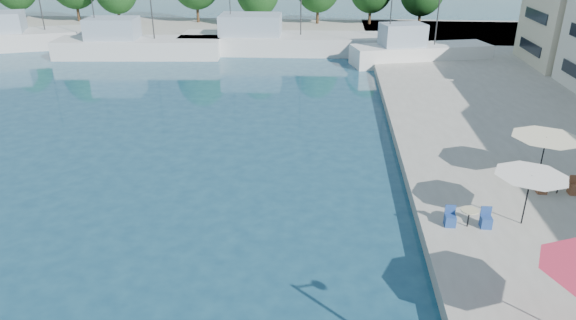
# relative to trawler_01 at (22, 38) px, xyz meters

# --- Properties ---
(quay_far) EXTENTS (90.00, 16.00, 0.60)m
(quay_far) POSITION_rel_trawler_01_xyz_m (22.97, 10.48, -0.77)
(quay_far) COLOR #9E9B8E
(quay_far) RESTS_ON ground
(trawler_01) EXTENTS (19.81, 11.67, 10.20)m
(trawler_01) POSITION_rel_trawler_01_xyz_m (0.00, 0.00, 0.00)
(trawler_01) COLOR silver
(trawler_01) RESTS_ON ground
(trawler_02) EXTENTS (16.40, 5.52, 10.20)m
(trawler_02) POSITION_rel_trawler_01_xyz_m (13.62, -3.19, 0.00)
(trawler_02) COLOR silver
(trawler_02) RESTS_ON ground
(trawler_03) EXTENTS (20.58, 5.95, 10.20)m
(trawler_03) POSITION_rel_trawler_01_xyz_m (27.32, 0.16, -0.00)
(trawler_03) COLOR silver
(trawler_03) RESTS_ON ground
(trawler_04) EXTENTS (13.38, 6.66, 10.20)m
(trawler_04) POSITION_rel_trawler_01_xyz_m (41.10, -3.97, 0.00)
(trawler_04) COLOR white
(trawler_04) RESTS_ON ground
(umbrella_white) EXTENTS (2.83, 2.83, 2.16)m
(umbrella_white) POSITION_rel_trawler_01_xyz_m (41.04, -34.05, 1.44)
(umbrella_white) COLOR black
(umbrella_white) RESTS_ON quay_right
(umbrella_cream) EXTENTS (3.18, 3.18, 2.15)m
(umbrella_cream) POSITION_rel_trawler_01_xyz_m (43.16, -29.77, 1.43)
(umbrella_cream) COLOR black
(umbrella_cream) RESTS_ON quay_right
(cafe_table_02) EXTENTS (1.82, 0.70, 0.76)m
(cafe_table_02) POSITION_rel_trawler_01_xyz_m (38.80, -34.48, -0.18)
(cafe_table_02) COLOR black
(cafe_table_02) RESTS_ON quay_right
(cafe_table_03) EXTENTS (1.82, 0.70, 0.76)m
(cafe_table_03) POSITION_rel_trawler_01_xyz_m (43.50, -31.21, -0.18)
(cafe_table_03) COLOR black
(cafe_table_03) RESTS_ON quay_right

